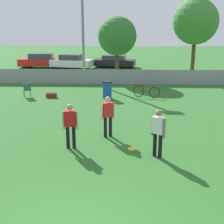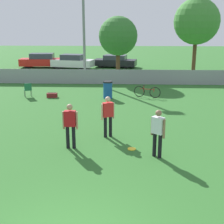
% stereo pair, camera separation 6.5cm
% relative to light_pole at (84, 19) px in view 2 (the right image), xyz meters
% --- Properties ---
extents(fence_backline, '(24.53, 0.07, 1.21)m').
position_rel_light_pole_xyz_m(fence_backline, '(2.06, -1.66, -4.17)').
color(fence_backline, gray).
rests_on(fence_backline, ground_plane).
extents(light_pole, '(0.90, 0.36, 7.93)m').
position_rel_light_pole_xyz_m(light_pole, '(0.00, 0.00, 0.00)').
color(light_pole, gray).
rests_on(light_pole, ground_plane).
extents(tree_near_pole, '(3.05, 3.05, 4.99)m').
position_rel_light_pole_xyz_m(tree_near_pole, '(2.65, 0.29, -1.27)').
color(tree_near_pole, '#4C331E').
rests_on(tree_near_pole, ground_plane).
extents(tree_far_right, '(3.73, 3.73, 6.43)m').
position_rel_light_pole_xyz_m(tree_far_right, '(9.01, 1.84, -0.17)').
color(tree_far_right, '#4C331E').
rests_on(tree_far_right, ground_plane).
extents(player_thrower_red, '(0.56, 0.24, 1.66)m').
position_rel_light_pole_xyz_m(player_thrower_red, '(1.30, -14.30, -3.76)').
color(player_thrower_red, black).
rests_on(player_thrower_red, ground_plane).
extents(player_defender_red, '(0.51, 0.37, 1.66)m').
position_rel_light_pole_xyz_m(player_defender_red, '(2.58, -13.05, -3.76)').
color(player_defender_red, black).
rests_on(player_defender_red, ground_plane).
extents(player_receiver_white, '(0.45, 0.43, 1.66)m').
position_rel_light_pole_xyz_m(player_receiver_white, '(4.36, -14.94, -3.76)').
color(player_receiver_white, black).
rests_on(player_receiver_white, ground_plane).
extents(frisbee_disc, '(0.30, 0.30, 0.03)m').
position_rel_light_pole_xyz_m(frisbee_disc, '(3.52, -14.31, -4.70)').
color(frisbee_disc, yellow).
rests_on(frisbee_disc, ground_plane).
extents(folding_chair_sideline, '(0.58, 0.58, 0.88)m').
position_rel_light_pole_xyz_m(folding_chair_sideline, '(-2.75, -6.20, -4.21)').
color(folding_chair_sideline, '#333338').
rests_on(folding_chair_sideline, ground_plane).
extents(bicycle_sideline, '(1.61, 0.60, 0.73)m').
position_rel_light_pole_xyz_m(bicycle_sideline, '(4.61, -5.96, -4.36)').
color(bicycle_sideline, black).
rests_on(bicycle_sideline, ground_plane).
extents(trash_bin, '(0.57, 0.57, 1.05)m').
position_rel_light_pole_xyz_m(trash_bin, '(2.20, -6.32, -4.19)').
color(trash_bin, '#194C99').
rests_on(trash_bin, ground_plane).
extents(gear_bag_sideline, '(0.61, 0.33, 0.30)m').
position_rel_light_pole_xyz_m(gear_bag_sideline, '(-1.25, -6.24, -4.58)').
color(gear_bag_sideline, maroon).
rests_on(gear_bag_sideline, ground_plane).
extents(parked_car_red, '(4.60, 1.97, 1.46)m').
position_rel_light_pole_xyz_m(parked_car_red, '(-5.35, 7.25, -4.00)').
color(parked_car_red, black).
rests_on(parked_car_red, ground_plane).
extents(parked_car_white, '(4.40, 2.50, 1.43)m').
position_rel_light_pole_xyz_m(parked_car_white, '(-2.08, 6.58, -4.02)').
color(parked_car_white, black).
rests_on(parked_car_white, ground_plane).
extents(parked_car_dark, '(4.56, 2.49, 1.28)m').
position_rel_light_pole_xyz_m(parked_car_dark, '(2.18, 7.71, -4.09)').
color(parked_car_dark, black).
rests_on(parked_car_dark, ground_plane).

